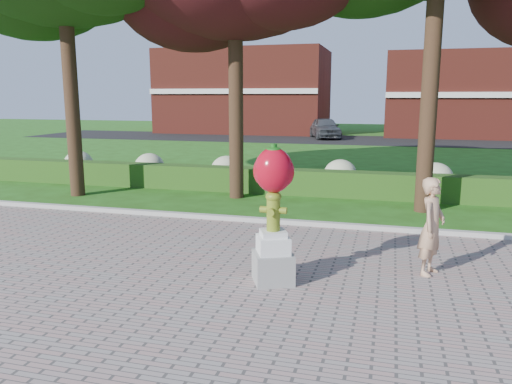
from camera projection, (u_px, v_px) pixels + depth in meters
ground at (243, 264)px, 9.40m from camera, size 100.00×100.00×0.00m
walkway at (140, 376)px, 5.60m from camera, size 40.00×14.00×0.04m
curb at (278, 222)px, 12.22m from camera, size 40.00×0.18×0.15m
lawn_hedge at (306, 182)px, 15.95m from camera, size 24.00×0.70×0.80m
hydrangea_row at (327, 174)px, 16.73m from camera, size 20.10×1.10×0.99m
street at (354, 140)px, 35.93m from camera, size 50.00×8.00×0.02m
building_left at (245, 92)px, 43.53m from camera, size 14.00×8.00×7.00m
building_right at (466, 95)px, 38.95m from camera, size 12.00×8.00×6.40m
hydrant_sculpture at (273, 210)px, 8.16m from camera, size 0.83×0.83×2.32m
woman at (432, 226)px, 8.62m from camera, size 0.61×0.73×1.71m
parked_car at (325, 128)px, 37.17m from camera, size 3.19×4.90×1.55m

